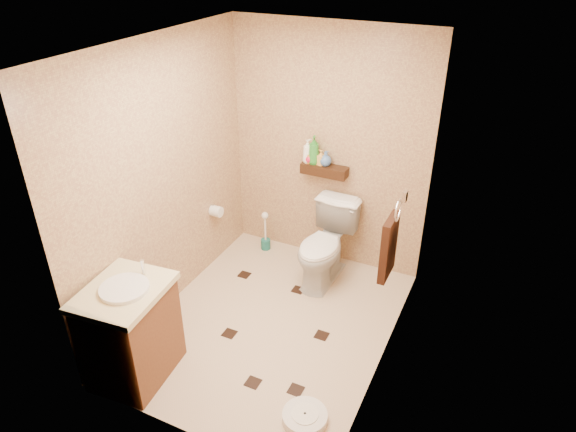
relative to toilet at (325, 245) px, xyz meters
The scene contains 20 objects.
ground 0.94m from the toilet, 101.27° to the right, with size 2.50×2.50×0.00m, color #CBAF94.
wall_back 0.92m from the toilet, 111.63° to the left, with size 2.00×0.04×2.40m, color tan.
wall_front 2.24m from the toilet, 94.55° to the right, with size 2.00×0.04×2.40m, color tan.
wall_left 1.64m from the toilet, 144.49° to the right, with size 0.04×2.50×2.40m, color tan.
wall_right 1.43m from the toilet, 44.92° to the right, with size 0.04×2.50×2.40m, color tan.
ceiling 2.18m from the toilet, 101.27° to the right, with size 2.00×2.50×0.02m, color silver.
wall_shelf 0.73m from the toilet, 116.13° to the left, with size 0.46×0.14×0.10m, color #33190E.
floor_accents 0.98m from the toilet, 97.21° to the right, with size 1.20×1.32×0.01m.
toilet is the anchor object (origin of this frame).
vanity 1.98m from the toilet, 115.90° to the right, with size 0.61×0.72×0.94m.
bathroom_scale 1.75m from the toilet, 72.54° to the right, with size 0.38×0.38×0.07m.
toilet_brush 0.85m from the toilet, 163.02° to the left, with size 0.10×0.10×0.45m.
towel_ring 1.10m from the toilet, 37.90° to the right, with size 0.12×0.30×0.76m.
toilet_paper 1.14m from the toilet, behind, with size 0.12×0.11×0.12m.
bottle_a 0.93m from the toilet, 135.84° to the left, with size 0.09×0.09×0.23m, color white.
bottle_b 0.88m from the toilet, 134.01° to the left, with size 0.07×0.07×0.15m, color orange.
bottle_c 0.88m from the toilet, 133.25° to the left, with size 0.11×0.11×0.14m, color #E91B43.
bottle_d 0.93m from the toilet, 129.63° to the left, with size 0.11×0.11×0.28m, color #2C842C.
bottle_e 0.85m from the toilet, 121.23° to the left, with size 0.07×0.07×0.15m, color #E9AA4D.
bottle_f 0.84m from the toilet, 114.85° to the left, with size 0.12×0.12×0.15m, color #436AA8.
Camera 1 is at (1.64, -3.10, 3.08)m, focal length 32.00 mm.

